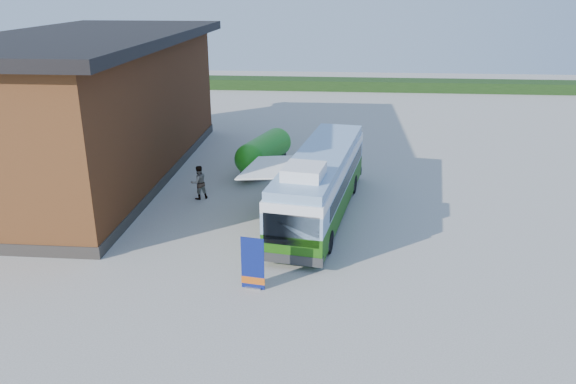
# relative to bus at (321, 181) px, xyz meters

# --- Properties ---
(ground) EXTENTS (100.00, 100.00, 0.00)m
(ground) POSITION_rel_bus_xyz_m (-1.67, -5.05, -1.62)
(ground) COLOR #BCB7AD
(ground) RESTS_ON ground
(barn) EXTENTS (9.60, 21.20, 7.50)m
(barn) POSITION_rel_bus_xyz_m (-12.17, 4.95, 1.97)
(barn) COLOR brown
(barn) RESTS_ON ground
(hedge) EXTENTS (40.00, 3.00, 1.00)m
(hedge) POSITION_rel_bus_xyz_m (6.33, 32.95, -1.12)
(hedge) COLOR #264419
(hedge) RESTS_ON ground
(bus) EXTENTS (4.08, 11.26, 3.39)m
(bus) POSITION_rel_bus_xyz_m (0.00, 0.00, 0.00)
(bus) COLOR #277012
(bus) RESTS_ON ground
(awning) EXTENTS (2.73, 3.83, 0.48)m
(awning) POSITION_rel_bus_xyz_m (-2.03, -0.18, 0.86)
(awning) COLOR white
(awning) RESTS_ON ground
(banner) EXTENTS (0.82, 0.27, 1.90)m
(banner) POSITION_rel_bus_xyz_m (-2.06, -6.70, -0.84)
(banner) COLOR navy
(banner) RESTS_ON ground
(picnic_table) EXTENTS (1.37, 1.23, 0.75)m
(picnic_table) POSITION_rel_bus_xyz_m (-0.16, -0.51, -1.06)
(picnic_table) COLOR tan
(picnic_table) RESTS_ON ground
(person_a) EXTENTS (0.83, 0.80, 1.91)m
(person_a) POSITION_rel_bus_xyz_m (-0.76, -4.07, -0.66)
(person_a) COLOR #999999
(person_a) RESTS_ON ground
(person_b) EXTENTS (1.02, 0.98, 1.66)m
(person_b) POSITION_rel_bus_xyz_m (-5.90, 1.62, -0.79)
(person_b) COLOR #999999
(person_b) RESTS_ON ground
(slurry_tanker) EXTENTS (2.68, 5.38, 2.05)m
(slurry_tanker) POSITION_rel_bus_xyz_m (-3.29, 6.10, -0.44)
(slurry_tanker) COLOR #22931A
(slurry_tanker) RESTS_ON ground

